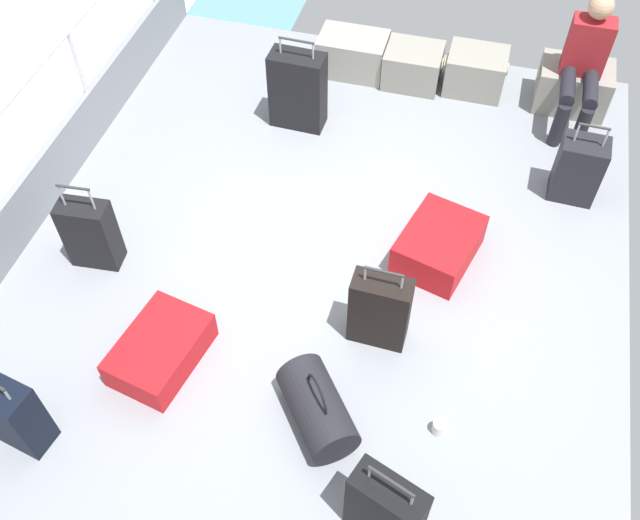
{
  "coord_description": "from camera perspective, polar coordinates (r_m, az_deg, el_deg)",
  "views": [
    {
      "loc": [
        0.85,
        -3.27,
        4.03
      ],
      "look_at": [
        0.06,
        -0.34,
        0.25
      ],
      "focal_mm": 39.62,
      "sensor_mm": 36.0,
      "label": 1
    }
  ],
  "objects": [
    {
      "name": "cargo_crate_1",
      "position": [
        6.65,
        7.51,
        15.28
      ],
      "size": [
        0.54,
        0.43,
        0.34
      ],
      "color": "gray",
      "rests_on": "ground_plane"
    },
    {
      "name": "railing_port",
      "position": [
        5.52,
        -22.41,
        10.88
      ],
      "size": [
        0.04,
        4.2,
        1.02
      ],
      "color": "silver",
      "rests_on": "ground_plane"
    },
    {
      "name": "suitcase_4",
      "position": [
        5.15,
        9.55,
        1.19
      ],
      "size": [
        0.63,
        0.74,
        0.28
      ],
      "color": "red",
      "rests_on": "ground_plane"
    },
    {
      "name": "duffel_bag",
      "position": [
        4.35,
        -0.21,
        -11.85
      ],
      "size": [
        0.61,
        0.65,
        0.45
      ],
      "color": "black",
      "rests_on": "ground_plane"
    },
    {
      "name": "cargo_crate_0",
      "position": [
        6.74,
        2.64,
        16.3
      ],
      "size": [
        0.65,
        0.41,
        0.36
      ],
      "color": "gray",
      "rests_on": "ground_plane"
    },
    {
      "name": "passenger_seated",
      "position": [
        6.33,
        20.62,
        14.75
      ],
      "size": [
        0.34,
        0.66,
        1.1
      ],
      "color": "maroon",
      "rests_on": "ground_plane"
    },
    {
      "name": "paper_cup",
      "position": [
        4.47,
        9.57,
        -13.19
      ],
      "size": [
        0.08,
        0.08,
        0.1
      ],
      "primitive_type": "cylinder",
      "color": "white",
      "rests_on": "ground_plane"
    },
    {
      "name": "suitcase_6",
      "position": [
        4.71,
        -12.76,
        -7.08
      ],
      "size": [
        0.57,
        0.73,
        0.23
      ],
      "color": "red",
      "rests_on": "ground_plane"
    },
    {
      "name": "suitcase_1",
      "position": [
        6.04,
        -1.81,
        13.54
      ],
      "size": [
        0.46,
        0.25,
        0.83
      ],
      "color": "black",
      "rests_on": "ground_plane"
    },
    {
      "name": "gunwale_port",
      "position": [
        5.86,
        -20.78,
        6.78
      ],
      "size": [
        0.06,
        5.2,
        0.45
      ],
      "primitive_type": "cube",
      "color": "gray",
      "rests_on": "ground_plane"
    },
    {
      "name": "suitcase_3",
      "position": [
        5.78,
        20.12,
        6.9
      ],
      "size": [
        0.35,
        0.27,
        0.7
      ],
      "color": "black",
      "rests_on": "ground_plane"
    },
    {
      "name": "suitcase_0",
      "position": [
        3.98,
        5.31,
        -19.44
      ],
      "size": [
        0.45,
        0.31,
        0.69
      ],
      "color": "black",
      "rests_on": "ground_plane"
    },
    {
      "name": "cargo_crate_2",
      "position": [
        6.66,
        12.46,
        14.66
      ],
      "size": [
        0.55,
        0.42,
        0.37
      ],
      "color": "gray",
      "rests_on": "ground_plane"
    },
    {
      "name": "suitcase_5",
      "position": [
        4.56,
        4.84,
        -4.08
      ],
      "size": [
        0.39,
        0.2,
        0.71
      ],
      "color": "black",
      "rests_on": "ground_plane"
    },
    {
      "name": "cargo_crate_3",
      "position": [
        6.69,
        19.75,
        13.06
      ],
      "size": [
        0.64,
        0.43,
        0.4
      ],
      "color": "gray",
      "rests_on": "ground_plane"
    },
    {
      "name": "suitcase_2",
      "position": [
        5.22,
        -18.05,
        2.04
      ],
      "size": [
        0.37,
        0.22,
        0.75
      ],
      "color": "black",
      "rests_on": "ground_plane"
    },
    {
      "name": "ground_plane",
      "position": [
        5.29,
        0.33,
        0.99
      ],
      "size": [
        4.4,
        5.2,
        0.06
      ],
      "primitive_type": "cube",
      "color": "gray"
    },
    {
      "name": "suitcase_7",
      "position": [
        4.56,
        -23.64,
        -11.3
      ],
      "size": [
        0.39,
        0.27,
        0.66
      ],
      "color": "black",
      "rests_on": "ground_plane"
    }
  ]
}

